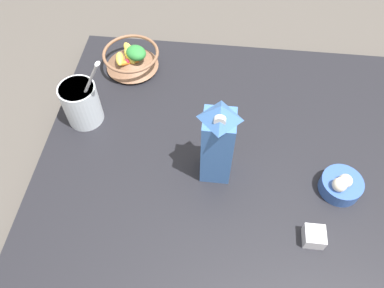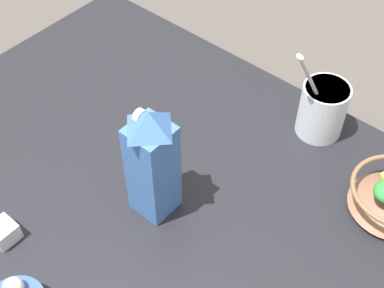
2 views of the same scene
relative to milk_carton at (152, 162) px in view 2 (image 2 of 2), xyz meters
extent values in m
plane|color=#4C4742|center=(0.09, -0.07, -0.18)|extent=(6.00, 6.00, 0.00)
cube|color=black|center=(0.09, -0.07, -0.16)|extent=(1.17, 1.17, 0.05)
cylinder|color=orange|center=(-0.30, 0.35, -0.09)|extent=(0.06, 0.04, 0.02)
cube|color=#3D6BB2|center=(0.00, 0.00, -0.02)|extent=(0.08, 0.08, 0.23)
pyramid|color=#3D6BB2|center=(0.00, 0.00, 0.11)|extent=(0.08, 0.08, 0.04)
cylinder|color=white|center=(0.00, -0.02, 0.11)|extent=(0.03, 0.01, 0.03)
cylinder|color=silver|center=(-0.40, 0.14, -0.07)|extent=(0.11, 0.11, 0.13)
cylinder|color=white|center=(-0.40, 0.14, -0.02)|extent=(0.10, 0.10, 0.02)
cylinder|color=silver|center=(-0.35, 0.13, 0.03)|extent=(0.11, 0.04, 0.19)
ellipsoid|color=silver|center=(-0.30, 0.11, 0.12)|extent=(0.02, 0.02, 0.01)
cube|color=silver|center=(0.25, -0.17, -0.12)|extent=(0.05, 0.05, 0.04)
cube|color=brown|center=(0.25, -0.17, -0.12)|extent=(0.04, 0.04, 0.02)
sphere|color=silver|center=(0.31, -0.04, -0.08)|extent=(0.04, 0.04, 0.04)
camera|label=1|loc=(-0.01, -0.53, 0.75)|focal=35.00mm
camera|label=2|loc=(0.44, 0.47, 0.77)|focal=50.00mm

